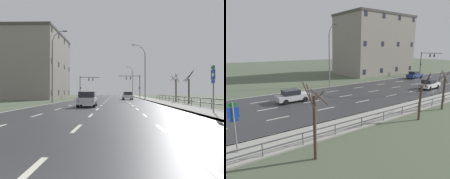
{
  "view_description": "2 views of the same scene",
  "coord_description": "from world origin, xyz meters",
  "views": [
    {
      "loc": [
        1.64,
        -2.23,
        1.53
      ],
      "look_at": [
        0.61,
        55.63,
        2.17
      ],
      "focal_mm": 37.23,
      "sensor_mm": 36.0,
      "label": 1
    },
    {
      "loc": [
        21.44,
        12.69,
        6.62
      ],
      "look_at": [
        0.0,
        27.64,
        1.1
      ],
      "focal_mm": 31.56,
      "sensor_mm": 36.0,
      "label": 2
    }
  ],
  "objects": [
    {
      "name": "ground_plane",
      "position": [
        0.0,
        48.0,
        -0.06
      ],
      "size": [
        160.0,
        160.0,
        0.12
      ],
      "color": "#4C5642"
    },
    {
      "name": "road_asphalt_strip",
      "position": [
        0.0,
        59.99,
        0.01
      ],
      "size": [
        14.0,
        120.0,
        0.03
      ],
      "color": "#303033",
      "rests_on": "ground"
    },
    {
      "name": "sidewalk_right",
      "position": [
        8.43,
        60.0,
        0.06
      ],
      "size": [
        3.0,
        120.0,
        0.12
      ],
      "color": "gray",
      "rests_on": "ground"
    },
    {
      "name": "guardrail",
      "position": [
        9.85,
        25.85,
        0.71
      ],
      "size": [
        0.07,
        37.44,
        1.0
      ],
      "color": "#515459",
      "rests_on": "ground"
    },
    {
      "name": "street_lamp_midground",
      "position": [
        7.43,
        45.57,
        5.54
      ],
      "size": [
        2.74,
        0.24,
        11.36
      ],
      "color": "slate",
      "rests_on": "ground"
    },
    {
      "name": "street_lamp_distant",
      "position": [
        7.47,
        81.7,
        5.26
      ],
      "size": [
        2.26,
        0.24,
        10.69
      ],
      "color": "slate",
      "rests_on": "ground"
    },
    {
      "name": "street_lamp_left_bank",
      "position": [
        -7.47,
        31.11,
        5.14
      ],
      "size": [
        2.25,
        0.24,
        10.46
      ],
      "color": "slate",
      "rests_on": "ground"
    },
    {
      "name": "highway_sign",
      "position": [
        8.39,
        13.98,
        2.18
      ],
      "size": [
        0.09,
        0.68,
        3.39
      ],
      "color": "slate",
      "rests_on": "ground"
    },
    {
      "name": "traffic_signal_right",
      "position": [
        6.5,
        59.12,
        4.18
      ],
      "size": [
        5.6,
        0.36,
        6.02
      ],
      "color": "#38383A",
      "rests_on": "ground"
    },
    {
      "name": "traffic_signal_left",
      "position": [
        -6.55,
        58.86,
        3.93
      ],
      "size": [
        5.3,
        0.36,
        5.67
      ],
      "color": "#38383A",
      "rests_on": "ground"
    },
    {
      "name": "car_near_right",
      "position": [
        -4.44,
        51.5,
        0.8
      ],
      "size": [
        2.02,
        4.2,
        1.57
      ],
      "rotation": [
        0.0,
        0.0,
        0.06
      ],
      "color": "navy",
      "rests_on": "ground"
    },
    {
      "name": "car_far_right",
      "position": [
        -1.34,
        21.65,
        0.8
      ],
      "size": [
        1.92,
        4.14,
        1.57
      ],
      "rotation": [
        0.0,
        0.0,
        0.03
      ],
      "color": "#B7B7BC",
      "rests_on": "ground"
    },
    {
      "name": "car_mid_centre",
      "position": [
        3.87,
        43.29,
        0.8
      ],
      "size": [
        2.02,
        4.19,
        1.57
      ],
      "rotation": [
        0.0,
        0.0,
        0.06
      ],
      "color": "silver",
      "rests_on": "ground"
    },
    {
      "name": "brick_building",
      "position": [
        -16.33,
        50.49,
        7.41
      ],
      "size": [
        11.27,
        19.19,
        14.8
      ],
      "color": "gray",
      "rests_on": "ground"
    },
    {
      "name": "bare_tree_mid",
      "position": [
        11.4,
        29.02,
        1.94
      ],
      "size": [
        1.37,
        0.89,
        4.52
      ],
      "color": "#423328",
      "rests_on": "ground"
    },
    {
      "name": "bare_tree_far",
      "position": [
        10.93,
        33.96,
        2.04
      ],
      "size": [
        1.29,
        1.48,
        4.4
      ],
      "color": "#423328",
      "rests_on": "ground"
    }
  ]
}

